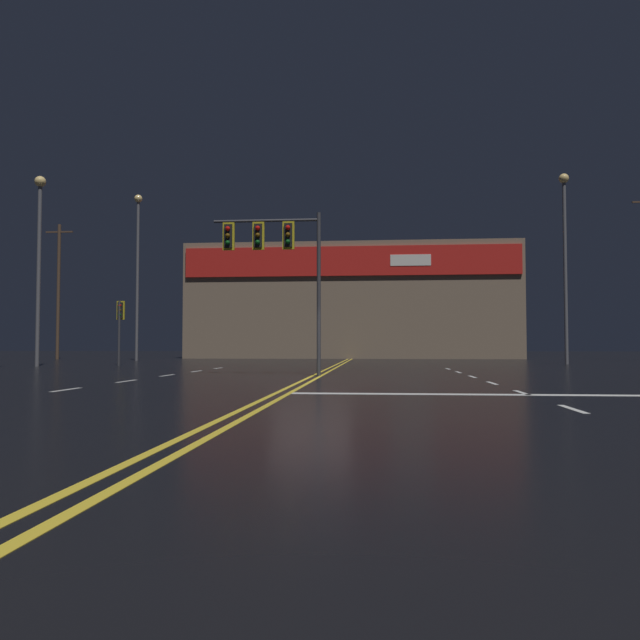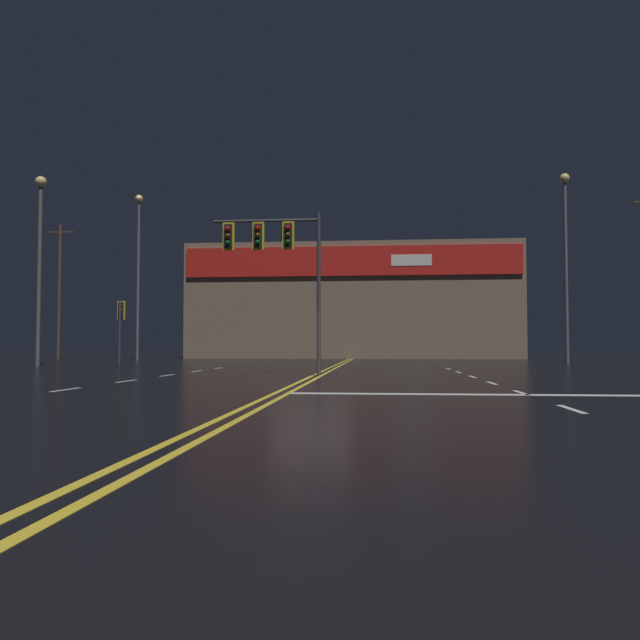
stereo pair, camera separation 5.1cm
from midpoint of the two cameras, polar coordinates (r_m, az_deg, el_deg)
The scene contains 9 objects.
ground_plane at distance 19.84m, azimuth -0.77°, elevation -5.40°, with size 200.00×200.00×0.00m, color black.
road_markings at distance 18.57m, azimuth 2.09°, elevation -5.60°, with size 15.75×60.00×0.01m.
traffic_signal_median at distance 22.22m, azimuth -4.23°, elevation 6.54°, with size 3.83×0.36×5.73m.
traffic_signal_corner_northwest at distance 34.62m, azimuth -17.72°, elevation 0.17°, with size 0.42×0.36×3.42m.
streetlight_near_left at distance 38.51m, azimuth 21.57°, elevation 6.45°, with size 0.56×0.56×10.94m.
streetlight_median_approach at distance 35.01m, azimuth -24.21°, elevation 6.27°, with size 0.56×0.56×9.72m.
streetlight_far_right at distance 46.35m, azimuth -16.24°, elevation 5.50°, with size 0.56×0.56×11.82m.
building_backdrop at distance 54.99m, azimuth 3.09°, elevation 1.52°, with size 27.53×10.23×9.52m.
utility_pole_row at distance 47.18m, azimuth 3.75°, elevation 3.56°, with size 46.92×0.26×12.12m.
Camera 2 is at (2.11, -19.70, 1.05)m, focal length 35.00 mm.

